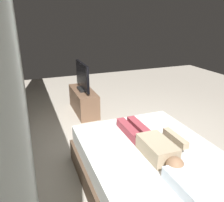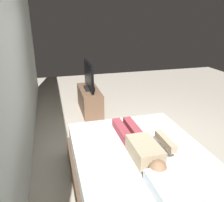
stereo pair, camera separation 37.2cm
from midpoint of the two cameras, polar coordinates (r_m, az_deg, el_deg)
ground_plane at (r=3.77m, az=9.89°, el=-11.83°), size 10.00×10.00×0.00m
back_wall at (r=3.32m, az=-19.80°, el=8.94°), size 6.40×0.10×2.80m
bed at (r=2.87m, az=11.11°, el=-17.18°), size 1.98×1.57×0.54m
pillow at (r=2.22m, az=19.71°, el=-20.05°), size 0.48×0.34×0.12m
person at (r=2.69m, az=11.33°, el=-10.79°), size 1.26×0.46×0.18m
remote at (r=3.02m, az=16.97°, el=-9.19°), size 0.15×0.04×0.02m
tv_stand at (r=5.02m, az=-3.48°, el=0.18°), size 1.10×0.40×0.50m
tv at (r=4.86m, az=-3.62°, el=6.10°), size 0.88×0.20×0.59m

